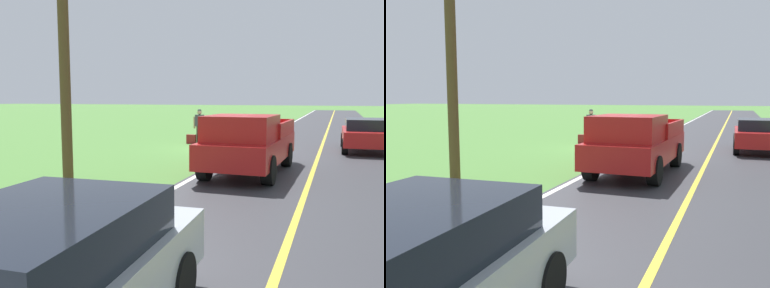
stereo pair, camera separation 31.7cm
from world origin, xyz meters
TOP-DOWN VIEW (x-y plane):
  - ground_plane at (0.00, 0.00)m, footprint 200.00×200.00m
  - road_surface at (-4.18, 0.00)m, footprint 6.81×120.00m
  - lane_edge_line at (-0.95, 0.00)m, footprint 0.16×117.60m
  - lane_centre_line at (-4.18, 0.00)m, footprint 0.14×117.60m
  - hitchhiker_walking at (1.67, -1.58)m, footprint 0.62×0.51m
  - suitcase_carried at (2.09, -1.51)m, footprint 0.46×0.20m
  - pickup_truck_passing at (-2.31, 5.88)m, footprint 2.21×5.45m
  - sedan_near_oncoming at (-6.00, -1.14)m, footprint 1.97×4.42m
  - sedan_ahead_same_lane at (-2.49, 15.73)m, footprint 2.06×4.47m
  - utility_pole_roadside at (1.94, 8.99)m, footprint 0.28×0.28m

SIDE VIEW (x-z plane):
  - ground_plane at x=0.00m, z-range 0.00..0.00m
  - road_surface at x=-4.18m, z-range 0.00..0.00m
  - lane_edge_line at x=-0.95m, z-range 0.00..0.01m
  - lane_centre_line at x=-4.18m, z-range 0.00..0.01m
  - suitcase_carried at x=2.09m, z-range 0.00..0.45m
  - sedan_near_oncoming at x=-6.00m, z-range 0.05..1.46m
  - sedan_ahead_same_lane at x=-2.49m, z-range 0.05..1.46m
  - pickup_truck_passing at x=-2.31m, z-range 0.06..1.88m
  - hitchhiker_walking at x=1.67m, z-range 0.11..1.85m
  - utility_pole_roadside at x=1.94m, z-range 0.00..7.94m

